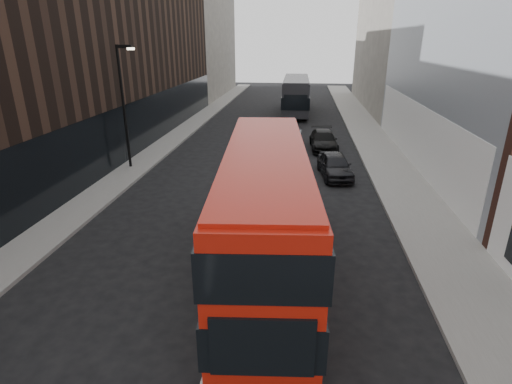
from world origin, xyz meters
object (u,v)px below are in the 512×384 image
(street_lamp, at_px, (124,99))
(grey_bus, at_px, (296,94))
(car_c, at_px, (324,140))
(red_bus, at_px, (265,209))
(car_b, at_px, (289,142))
(car_a, at_px, (335,165))

(street_lamp, bearing_deg, grey_bus, 65.40)
(street_lamp, bearing_deg, car_c, 26.90)
(street_lamp, xyz_separation_m, grey_bus, (9.48, 20.71, -2.22))
(car_c, bearing_deg, red_bus, -101.84)
(red_bus, xyz_separation_m, car_b, (0.22, 15.73, -1.68))
(red_bus, bearing_deg, street_lamp, 125.54)
(car_c, bearing_deg, street_lamp, -156.09)
(street_lamp, relative_size, red_bus, 0.64)
(street_lamp, height_order, car_a, street_lamp)
(street_lamp, distance_m, car_c, 13.73)
(street_lamp, relative_size, grey_bus, 0.61)
(grey_bus, xyz_separation_m, car_c, (2.35, -14.71, -1.31))
(car_a, height_order, car_c, car_a)
(car_b, relative_size, car_c, 1.00)
(grey_bus, bearing_deg, street_lamp, -115.46)
(street_lamp, xyz_separation_m, car_b, (9.43, 4.87, -3.44))
(car_a, bearing_deg, street_lamp, 171.55)
(car_a, distance_m, car_b, 5.71)
(street_lamp, height_order, red_bus, street_lamp)
(car_b, xyz_separation_m, car_c, (2.40, 1.13, -0.09))
(car_a, relative_size, car_c, 0.89)
(car_b, distance_m, car_c, 2.66)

